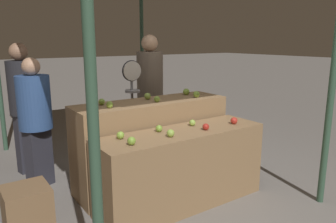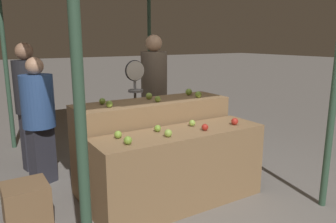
% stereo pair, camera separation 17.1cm
% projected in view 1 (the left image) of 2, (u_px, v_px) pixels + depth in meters
% --- Properties ---
extents(ground_plane, '(60.00, 60.00, 0.00)m').
position_uv_depth(ground_plane, '(182.00, 203.00, 3.56)').
color(ground_plane, slate).
extents(display_counter_front, '(1.86, 0.55, 0.81)m').
position_uv_depth(display_counter_front, '(182.00, 168.00, 3.47)').
color(display_counter_front, olive).
rests_on(display_counter_front, ground_plane).
extents(display_counter_back, '(1.86, 0.55, 1.04)m').
position_uv_depth(display_counter_back, '(152.00, 143.00, 3.93)').
color(display_counter_back, olive).
rests_on(display_counter_back, ground_plane).
extents(apple_front_0, '(0.08, 0.08, 0.08)m').
position_uv_depth(apple_front_0, '(132.00, 141.00, 2.93)').
color(apple_front_0, '#7AA338').
rests_on(apple_front_0, display_counter_front).
extents(apple_front_1, '(0.08, 0.08, 0.08)m').
position_uv_depth(apple_front_1, '(171.00, 133.00, 3.17)').
color(apple_front_1, '#8EB247').
rests_on(apple_front_1, display_counter_front).
extents(apple_front_2, '(0.07, 0.07, 0.07)m').
position_uv_depth(apple_front_2, '(206.00, 127.00, 3.42)').
color(apple_front_2, '#AD281E').
rests_on(apple_front_2, display_counter_front).
extents(apple_front_3, '(0.08, 0.08, 0.08)m').
position_uv_depth(apple_front_3, '(234.00, 121.00, 3.66)').
color(apple_front_3, '#B72D23').
rests_on(apple_front_3, display_counter_front).
extents(apple_front_4, '(0.07, 0.07, 0.07)m').
position_uv_depth(apple_front_4, '(120.00, 135.00, 3.11)').
color(apple_front_4, '#84AD3D').
rests_on(apple_front_4, display_counter_front).
extents(apple_front_5, '(0.07, 0.07, 0.07)m').
position_uv_depth(apple_front_5, '(159.00, 129.00, 3.35)').
color(apple_front_5, '#7AA338').
rests_on(apple_front_5, display_counter_front).
extents(apple_front_6, '(0.07, 0.07, 0.07)m').
position_uv_depth(apple_front_6, '(192.00, 123.00, 3.58)').
color(apple_front_6, '#8EB247').
rests_on(apple_front_6, display_counter_front).
extents(apple_back_0, '(0.07, 0.07, 0.07)m').
position_uv_depth(apple_back_0, '(110.00, 105.00, 3.41)').
color(apple_back_0, '#84AD3D').
rests_on(apple_back_0, display_counter_back).
extents(apple_back_1, '(0.07, 0.07, 0.07)m').
position_uv_depth(apple_back_1, '(157.00, 99.00, 3.74)').
color(apple_back_1, '#84AD3D').
rests_on(apple_back_1, display_counter_back).
extents(apple_back_2, '(0.08, 0.08, 0.08)m').
position_uv_depth(apple_back_2, '(196.00, 94.00, 4.03)').
color(apple_back_2, '#84AD3D').
rests_on(apple_back_2, display_counter_back).
extents(apple_back_3, '(0.07, 0.07, 0.07)m').
position_uv_depth(apple_back_3, '(102.00, 102.00, 3.57)').
color(apple_back_3, '#7AA338').
rests_on(apple_back_3, display_counter_back).
extents(apple_back_4, '(0.08, 0.08, 0.08)m').
position_uv_depth(apple_back_4, '(148.00, 96.00, 3.91)').
color(apple_back_4, '#8EB247').
rests_on(apple_back_4, display_counter_back).
extents(apple_back_5, '(0.08, 0.08, 0.08)m').
position_uv_depth(apple_back_5, '(186.00, 92.00, 4.22)').
color(apple_back_5, '#84AD3D').
rests_on(apple_back_5, display_counter_back).
extents(produce_scale, '(0.27, 0.20, 1.48)m').
position_uv_depth(produce_scale, '(132.00, 91.00, 4.34)').
color(produce_scale, '#99999E').
rests_on(produce_scale, ground_plane).
extents(person_vendor_at_scale, '(0.41, 0.41, 1.81)m').
position_uv_depth(person_vendor_at_scale, '(150.00, 88.00, 4.79)').
color(person_vendor_at_scale, '#2D2D38').
rests_on(person_vendor_at_scale, ground_plane).
extents(person_customer_left, '(0.41, 0.41, 1.71)m').
position_uv_depth(person_customer_left, '(23.00, 99.00, 4.23)').
color(person_customer_left, '#2D2D38').
rests_on(person_customer_left, ground_plane).
extents(person_customer_right, '(0.50, 0.50, 1.55)m').
position_uv_depth(person_customer_right, '(35.00, 115.00, 3.81)').
color(person_customer_right, '#2D2D38').
rests_on(person_customer_right, ground_plane).
extents(wooden_crate_side, '(0.40, 0.40, 0.40)m').
position_uv_depth(wooden_crate_side, '(27.00, 208.00, 3.06)').
color(wooden_crate_side, brown).
rests_on(wooden_crate_side, ground_plane).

